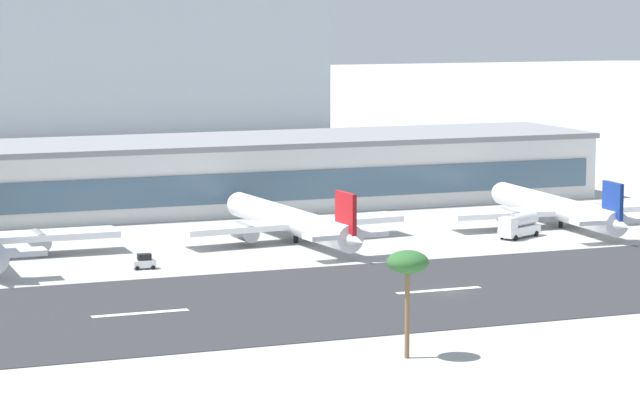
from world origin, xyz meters
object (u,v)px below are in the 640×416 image
object	(u,v)px
airliner_navy_tail_gate_2	(560,209)
service_fuel_truck_1	(519,225)
palm_tree_1	(408,265)
service_baggage_tug_0	(144,262)
terminal_building	(209,173)
distant_hotel_block	(102,60)
airliner_red_tail_gate_1	(295,222)

from	to	relation	value
airliner_navy_tail_gate_2	service_fuel_truck_1	bearing A→B (deg)	123.46
palm_tree_1	service_baggage_tug_0	bearing A→B (deg)	102.21
terminal_building	distant_hotel_block	xyz separation A→B (m)	(12.38, 144.98, 15.81)
terminal_building	palm_tree_1	bearing A→B (deg)	-96.47
service_fuel_truck_1	palm_tree_1	xyz separation A→B (m)	(-50.06, -66.67, 8.02)
service_baggage_tug_0	palm_tree_1	world-z (taller)	palm_tree_1
airliner_red_tail_gate_1	palm_tree_1	world-z (taller)	palm_tree_1
distant_hotel_block	palm_tree_1	size ratio (longest dim) A/B	10.89
airliner_navy_tail_gate_2	service_baggage_tug_0	bearing A→B (deg)	101.73
terminal_building	service_fuel_truck_1	distance (m)	63.51
airliner_red_tail_gate_1	palm_tree_1	xyz separation A→B (m)	(-14.80, -75.36, 6.87)
service_baggage_tug_0	airliner_navy_tail_gate_2	bearing A→B (deg)	14.69
terminal_building	palm_tree_1	world-z (taller)	terminal_building
distant_hotel_block	airliner_red_tail_gate_1	xyz separation A→B (m)	(-11.01, -187.99, -19.01)
distant_hotel_block	airliner_red_tail_gate_1	size ratio (longest dim) A/B	2.64
terminal_building	palm_tree_1	xyz separation A→B (m)	(-13.43, -118.38, 3.67)
airliner_red_tail_gate_1	service_fuel_truck_1	world-z (taller)	airliner_red_tail_gate_1
terminal_building	airliner_navy_tail_gate_2	xyz separation A→B (m)	(48.33, -44.54, -3.30)
service_fuel_truck_1	terminal_building	bearing A→B (deg)	-81.79
distant_hotel_block	service_fuel_truck_1	distance (m)	199.19
terminal_building	distant_hotel_block	distance (m)	146.36
airliner_navy_tail_gate_2	airliner_red_tail_gate_1	bearing A→B (deg)	90.12
service_fuel_truck_1	distant_hotel_block	bearing A→B (deg)	-110.08
airliner_red_tail_gate_1	airliner_navy_tail_gate_2	xyz separation A→B (m)	(46.96, -1.53, -0.11)
distant_hotel_block	service_fuel_truck_1	size ratio (longest dim) A/B	14.37
airliner_navy_tail_gate_2	service_baggage_tug_0	world-z (taller)	airliner_navy_tail_gate_2
airliner_navy_tail_gate_2	service_fuel_truck_1	xyz separation A→B (m)	(-11.70, -7.16, -1.04)
distant_hotel_block	service_baggage_tug_0	size ratio (longest dim) A/B	37.82
terminal_building	airliner_red_tail_gate_1	world-z (taller)	terminal_building
airliner_red_tail_gate_1	service_fuel_truck_1	size ratio (longest dim) A/B	5.45
airliner_red_tail_gate_1	distant_hotel_block	bearing A→B (deg)	-8.55
distant_hotel_block	palm_tree_1	world-z (taller)	distant_hotel_block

